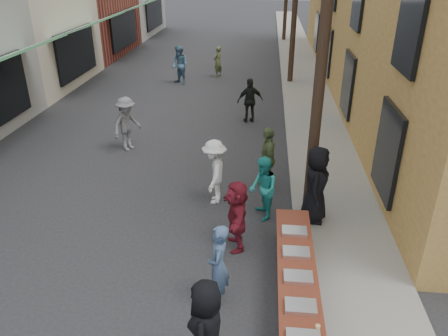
% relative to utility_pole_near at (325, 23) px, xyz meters
% --- Properties ---
extents(ground, '(120.00, 120.00, 0.00)m').
position_rel_utility_pole_near_xyz_m(ground, '(-4.30, -3.00, -4.50)').
color(ground, '#28282B').
rests_on(ground, ground).
extents(sidewalk, '(2.20, 60.00, 0.10)m').
position_rel_utility_pole_near_xyz_m(sidewalk, '(0.70, 12.00, -4.45)').
color(sidewalk, gray).
rests_on(sidewalk, ground).
extents(utility_pole_near, '(0.26, 0.26, 9.00)m').
position_rel_utility_pole_near_xyz_m(utility_pole_near, '(0.00, 0.00, 0.00)').
color(utility_pole_near, '#2D2116').
rests_on(utility_pole_near, ground).
extents(serving_table, '(0.70, 4.00, 0.75)m').
position_rel_utility_pole_near_xyz_m(serving_table, '(-0.50, -3.46, -3.79)').
color(serving_table, '#602516').
rests_on(serving_table, ground).
extents(catering_tray_foil_b, '(0.50, 0.33, 0.08)m').
position_rel_utility_pole_near_xyz_m(catering_tray_foil_b, '(-0.50, -4.46, -3.71)').
color(catering_tray_foil_b, '#B2B2B7').
rests_on(catering_tray_foil_b, serving_table).
extents(catering_tray_buns, '(0.50, 0.33, 0.08)m').
position_rel_utility_pole_near_xyz_m(catering_tray_buns, '(-0.50, -3.76, -3.71)').
color(catering_tray_buns, tan).
rests_on(catering_tray_buns, serving_table).
extents(catering_tray_foil_d, '(0.50, 0.33, 0.08)m').
position_rel_utility_pole_near_xyz_m(catering_tray_foil_d, '(-0.50, -3.06, -3.71)').
color(catering_tray_foil_d, '#B2B2B7').
rests_on(catering_tray_foil_d, serving_table).
extents(catering_tray_buns_end, '(0.50, 0.33, 0.08)m').
position_rel_utility_pole_near_xyz_m(catering_tray_buns_end, '(-0.50, -2.36, -3.71)').
color(catering_tray_buns_end, tan).
rests_on(catering_tray_buns_end, serving_table).
extents(guest_front_a, '(0.66, 0.91, 1.73)m').
position_rel_utility_pole_near_xyz_m(guest_front_a, '(-1.91, -5.17, -3.63)').
color(guest_front_a, black).
rests_on(guest_front_a, ground).
extents(guest_front_b, '(0.40, 0.60, 1.62)m').
position_rel_utility_pole_near_xyz_m(guest_front_b, '(-1.91, -3.59, -3.69)').
color(guest_front_b, '#445E84').
rests_on(guest_front_b, ground).
extents(guest_front_c, '(0.79, 0.91, 1.59)m').
position_rel_utility_pole_near_xyz_m(guest_front_c, '(-1.16, -0.65, -3.70)').
color(guest_front_c, teal).
rests_on(guest_front_c, ground).
extents(guest_front_d, '(0.64, 1.11, 1.71)m').
position_rel_utility_pole_near_xyz_m(guest_front_d, '(-2.40, 0.01, -3.65)').
color(guest_front_d, white).
rests_on(guest_front_d, ground).
extents(guest_front_e, '(0.59, 1.08, 1.75)m').
position_rel_utility_pole_near_xyz_m(guest_front_e, '(-1.07, 0.94, -3.63)').
color(guest_front_e, '#5B6D3F').
rests_on(guest_front_e, ground).
extents(guest_queue_back, '(0.73, 1.55, 1.60)m').
position_rel_utility_pole_near_xyz_m(guest_queue_back, '(-1.70, -1.89, -3.70)').
color(guest_queue_back, maroon).
rests_on(guest_queue_back, ground).
extents(server, '(0.76, 1.01, 1.87)m').
position_rel_utility_pole_near_xyz_m(server, '(0.05, -0.77, -3.47)').
color(server, black).
rests_on(server, sidewalk).
extents(passerby_left, '(1.11, 1.32, 1.77)m').
position_rel_utility_pole_near_xyz_m(passerby_left, '(-5.61, 3.12, -3.61)').
color(passerby_left, slate).
rests_on(passerby_left, ground).
extents(passerby_mid, '(1.07, 0.71, 1.69)m').
position_rel_utility_pole_near_xyz_m(passerby_mid, '(-1.76, 6.13, -3.65)').
color(passerby_mid, black).
rests_on(passerby_mid, ground).
extents(passerby_right, '(0.62, 0.69, 1.58)m').
position_rel_utility_pole_near_xyz_m(passerby_right, '(-3.73, 12.86, -3.71)').
color(passerby_right, '#576239').
rests_on(passerby_right, ground).
extents(passerby_far, '(1.14, 1.10, 1.85)m').
position_rel_utility_pole_near_xyz_m(passerby_far, '(-5.44, 11.35, -3.58)').
color(passerby_far, teal).
rests_on(passerby_far, ground).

